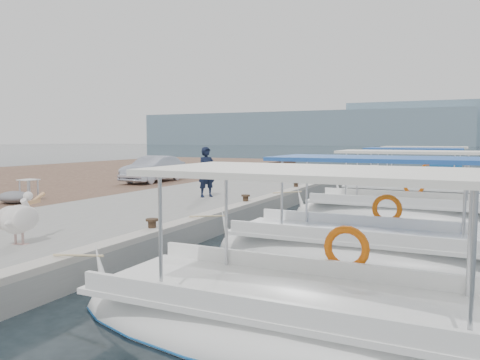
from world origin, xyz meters
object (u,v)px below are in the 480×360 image
object	(u,v)px
fishing_caique_e	(419,188)
pelican	(19,218)
fishing_caique_a	(303,331)
parked_car	(153,169)
fishing_caique_b	(364,255)
fishing_caique_c	(400,216)
fishing_caique_d	(411,195)
fisherman	(207,172)

from	to	relation	value
fishing_caique_e	pelican	xyz separation A→B (m)	(-6.02, -18.95, 0.90)
fishing_caique_a	parked_car	world-z (taller)	fishing_caique_a
fishing_caique_b	fishing_caique_c	distance (m)	5.78
fishing_caique_d	pelican	bearing A→B (deg)	-112.17
fishing_caique_b	fishing_caique_e	xyz separation A→B (m)	(-0.11, 15.41, 0.00)
fishing_caique_b	fishing_caique_e	size ratio (longest dim) A/B	1.03
fishing_caique_a	fisherman	size ratio (longest dim) A/B	3.84
fishing_caique_a	fishing_caique_d	distance (m)	15.55
fishing_caique_c	parked_car	xyz separation A→B (m)	(-11.93, 3.07, 1.01)
pelican	fishing_caique_c	bearing A→B (deg)	56.42
parked_car	fisherman	bearing A→B (deg)	-38.93
fishing_caique_b	pelican	world-z (taller)	fishing_caique_b
fisherman	fishing_caique_e	bearing A→B (deg)	1.75
fishing_caique_b	pelican	distance (m)	7.14
fishing_caique_e	pelican	distance (m)	19.91
fishing_caique_e	fisherman	xyz separation A→B (m)	(-6.42, -10.66, 1.29)
pelican	fisherman	xyz separation A→B (m)	(-0.40, 8.29, 0.38)
fishing_caique_a	parked_car	bearing A→B (deg)	132.05
fishing_caique_b	parked_car	distance (m)	14.83
fishing_caique_e	fishing_caique_b	bearing A→B (deg)	-89.60
fishing_caique_b	fishing_caique_c	bearing A→B (deg)	89.35
fishing_caique_a	fishing_caique_e	distance (m)	19.74
fishing_caique_c	pelican	xyz separation A→B (m)	(-6.19, -9.33, 0.90)
fishing_caique_c	fishing_caique_d	bearing A→B (deg)	91.91
fishing_caique_b	parked_car	size ratio (longest dim) A/B	1.79
fishing_caique_b	fisherman	distance (m)	8.17
fishing_caique_c	fishing_caique_e	bearing A→B (deg)	91.03
fishing_caique_a	pelican	size ratio (longest dim) A/B	5.28
fishing_caique_e	parked_car	size ratio (longest dim) A/B	1.73
fishing_caique_a	fishing_caique_b	xyz separation A→B (m)	(-0.03, 4.34, 0.00)
fishing_caique_c	pelican	size ratio (longest dim) A/B	5.33
fisherman	parked_car	xyz separation A→B (m)	(-5.33, 4.11, -0.27)
fishing_caique_d	fisherman	bearing A→B (deg)	-134.77
fishing_caique_d	fishing_caique_b	bearing A→B (deg)	-89.41
fishing_caique_d	parked_car	bearing A→B (deg)	-168.65
fishing_caique_b	fishing_caique_d	distance (m)	11.21
fishing_caique_a	fishing_caique_d	bearing A→B (deg)	90.55
fishing_caique_d	fisherman	xyz separation A→B (m)	(-6.41, -6.46, 1.21)
fishing_caique_e	fishing_caique_d	bearing A→B (deg)	-90.11
fishing_caique_b	fishing_caique_e	world-z (taller)	same
fishing_caique_a	fishing_caique_b	distance (m)	4.34
fishing_caique_c	fishing_caique_d	xyz separation A→B (m)	(-0.18, 5.43, 0.07)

